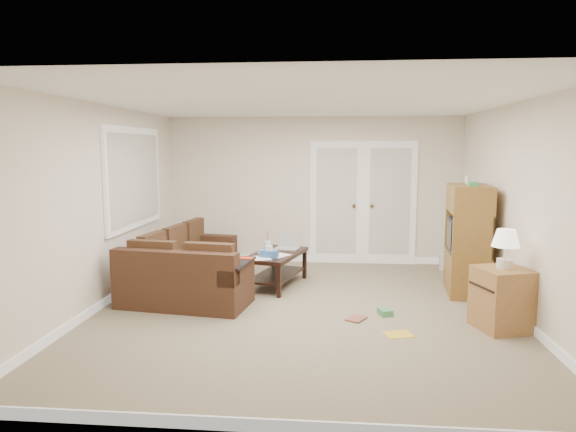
# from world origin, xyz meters

# --- Properties ---
(floor) EXTENTS (5.50, 5.50, 0.00)m
(floor) POSITION_xyz_m (0.00, 0.00, 0.00)
(floor) COLOR gray
(floor) RESTS_ON ground
(ceiling) EXTENTS (5.00, 5.50, 0.02)m
(ceiling) POSITION_xyz_m (0.00, 0.00, 2.50)
(ceiling) COLOR white
(ceiling) RESTS_ON wall_back
(wall_left) EXTENTS (0.02, 5.50, 2.50)m
(wall_left) POSITION_xyz_m (-2.50, 0.00, 1.25)
(wall_left) COLOR white
(wall_left) RESTS_ON floor
(wall_right) EXTENTS (0.02, 5.50, 2.50)m
(wall_right) POSITION_xyz_m (2.50, 0.00, 1.25)
(wall_right) COLOR white
(wall_right) RESTS_ON floor
(wall_back) EXTENTS (5.00, 0.02, 2.50)m
(wall_back) POSITION_xyz_m (0.00, 2.75, 1.25)
(wall_back) COLOR white
(wall_back) RESTS_ON floor
(wall_front) EXTENTS (5.00, 0.02, 2.50)m
(wall_front) POSITION_xyz_m (0.00, -2.75, 1.25)
(wall_front) COLOR white
(wall_front) RESTS_ON floor
(baseboards) EXTENTS (5.00, 5.50, 0.10)m
(baseboards) POSITION_xyz_m (0.00, 0.00, 0.05)
(baseboards) COLOR white
(baseboards) RESTS_ON floor
(french_doors) EXTENTS (1.80, 0.05, 2.13)m
(french_doors) POSITION_xyz_m (0.85, 2.71, 1.04)
(french_doors) COLOR white
(french_doors) RESTS_ON floor
(window_left) EXTENTS (0.05, 1.92, 1.42)m
(window_left) POSITION_xyz_m (-2.46, 1.00, 1.55)
(window_left) COLOR white
(window_left) RESTS_ON wall_left
(sectional_sofa) EXTENTS (1.72, 2.63, 0.75)m
(sectional_sofa) POSITION_xyz_m (-1.65, 0.68, 0.29)
(sectional_sofa) COLOR #43281A
(sectional_sofa) RESTS_ON floor
(coffee_table) EXTENTS (0.87, 1.29, 0.80)m
(coffee_table) POSITION_xyz_m (-0.45, 1.12, 0.26)
(coffee_table) COLOR black
(coffee_table) RESTS_ON floor
(tv_armoire) EXTENTS (0.60, 0.97, 1.59)m
(tv_armoire) POSITION_xyz_m (2.17, 0.98, 0.75)
(tv_armoire) COLOR brown
(tv_armoire) RESTS_ON floor
(side_cabinet) EXTENTS (0.65, 0.65, 1.11)m
(side_cabinet) POSITION_xyz_m (2.20, -0.46, 0.40)
(side_cabinet) COLOR #9E6D3A
(side_cabinet) RESTS_ON floor
(space_heater) EXTENTS (0.12, 0.11, 0.27)m
(space_heater) POSITION_xyz_m (2.14, 2.31, 0.13)
(space_heater) COLOR silver
(space_heater) RESTS_ON floor
(floor_magazine) EXTENTS (0.33, 0.29, 0.01)m
(floor_magazine) POSITION_xyz_m (1.06, -0.74, 0.00)
(floor_magazine) COLOR gold
(floor_magazine) RESTS_ON floor
(floor_greenbox) EXTENTS (0.18, 0.21, 0.07)m
(floor_greenbox) POSITION_xyz_m (0.98, -0.09, 0.04)
(floor_greenbox) COLOR #419050
(floor_greenbox) RESTS_ON floor
(floor_book) EXTENTS (0.28, 0.30, 0.02)m
(floor_book) POSITION_xyz_m (0.55, -0.24, 0.01)
(floor_book) COLOR brown
(floor_book) RESTS_ON floor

